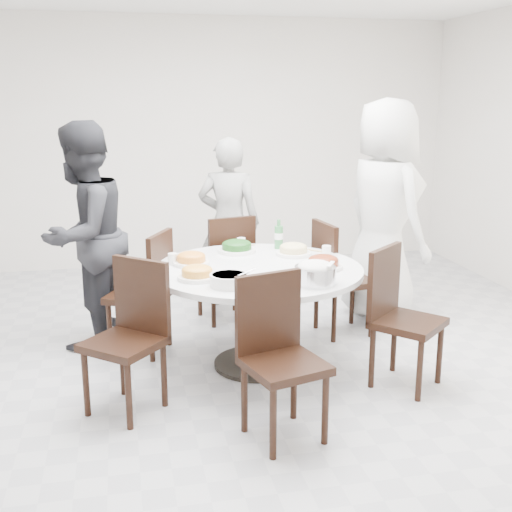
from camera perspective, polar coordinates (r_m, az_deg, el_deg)
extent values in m
cube|color=#B1B2B7|center=(4.89, -0.91, -9.26)|extent=(6.00, 6.00, 0.01)
cube|color=silver|center=(7.47, -5.47, 9.90)|extent=(6.00, 0.01, 2.80)
cube|color=silver|center=(1.73, 18.53, -4.74)|extent=(6.00, 0.01, 2.80)
cylinder|color=silver|center=(4.67, 0.13, -5.45)|extent=(1.50, 1.50, 0.75)
cube|color=black|center=(5.34, 7.86, -1.95)|extent=(0.47, 0.47, 0.95)
cube|color=black|center=(5.63, -2.86, -0.99)|extent=(0.50, 0.50, 0.95)
cube|color=black|center=(4.98, -10.41, -3.22)|extent=(0.56, 0.56, 0.95)
cube|color=black|center=(4.06, -11.70, -7.33)|extent=(0.59, 0.59, 0.95)
cube|color=black|center=(3.68, 2.55, -9.34)|extent=(0.52, 0.52, 0.95)
cube|color=black|center=(4.44, 13.38, -5.52)|extent=(0.59, 0.59, 0.95)
imported|color=silver|center=(5.64, 11.32, 3.85)|extent=(0.83, 1.06, 1.92)
imported|color=black|center=(5.95, -2.41, 2.95)|extent=(0.67, 0.55, 1.58)
imported|color=black|center=(5.14, -15.06, 1.73)|extent=(1.02, 1.08, 1.76)
cylinder|color=white|center=(4.99, -1.72, 0.77)|extent=(0.29, 0.29, 0.08)
cylinder|color=white|center=(4.91, 3.34, 0.49)|extent=(0.27, 0.27, 0.07)
cylinder|color=white|center=(4.65, -5.77, -0.34)|extent=(0.26, 0.26, 0.07)
cylinder|color=white|center=(4.55, 6.00, -0.68)|extent=(0.27, 0.27, 0.07)
cylinder|color=white|center=(4.28, -5.25, -1.61)|extent=(0.27, 0.27, 0.07)
cylinder|color=silver|center=(4.16, 5.28, -1.72)|extent=(0.27, 0.27, 0.12)
cylinder|color=white|center=(4.11, -2.39, -2.15)|extent=(0.25, 0.25, 0.08)
cylinder|color=#2F773E|center=(5.10, 2.03, 1.96)|extent=(0.07, 0.07, 0.23)
cylinder|color=white|center=(5.15, -1.60, 1.21)|extent=(0.07, 0.07, 0.08)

